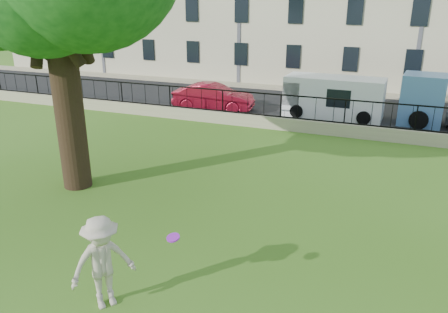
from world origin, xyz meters
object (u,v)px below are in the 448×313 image
at_px(frisbee, 173,238).
at_px(white_van, 334,97).
at_px(man, 103,263).
at_px(red_sedan, 213,97).

distance_m(frisbee, white_van, 16.73).
relative_size(man, red_sedan, 0.45).
height_order(man, red_sedan, man).
bearing_deg(frisbee, white_van, 87.60).
bearing_deg(frisbee, man, -153.36).
bearing_deg(frisbee, red_sedan, 110.36).
bearing_deg(red_sedan, man, -171.25).
bearing_deg(man, white_van, 30.89).
relative_size(frisbee, white_van, 0.05).
distance_m(red_sedan, white_van, 6.61).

